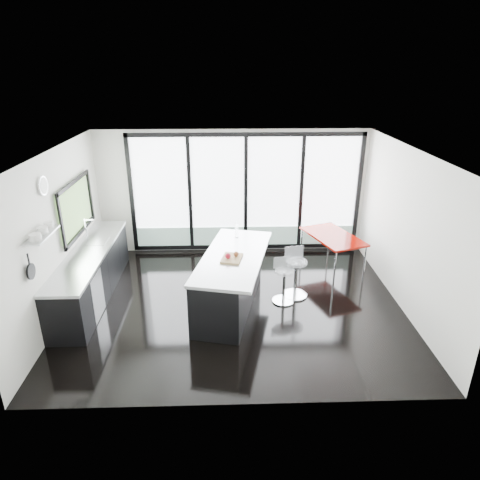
{
  "coord_description": "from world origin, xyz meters",
  "views": [
    {
      "loc": [
        -0.14,
        -6.8,
        4.11
      ],
      "look_at": [
        0.1,
        0.3,
        1.15
      ],
      "focal_mm": 32.0,
      "sensor_mm": 36.0,
      "label": 1
    }
  ],
  "objects_px": {
    "island": "(229,280)",
    "red_table": "(332,252)",
    "bar_stool_near": "(284,286)",
    "bar_stool_far": "(296,278)"
  },
  "relations": [
    {
      "from": "island",
      "to": "bar_stool_near",
      "type": "distance_m",
      "value": 1.02
    },
    {
      "from": "bar_stool_near",
      "to": "red_table",
      "type": "xyz_separation_m",
      "value": [
        1.19,
        1.35,
        0.05
      ]
    },
    {
      "from": "bar_stool_near",
      "to": "bar_stool_far",
      "type": "height_order",
      "value": "bar_stool_far"
    },
    {
      "from": "red_table",
      "to": "bar_stool_far",
      "type": "bearing_deg",
      "value": -129.6
    },
    {
      "from": "island",
      "to": "red_table",
      "type": "xyz_separation_m",
      "value": [
        2.19,
        1.42,
        -0.13
      ]
    },
    {
      "from": "island",
      "to": "bar_stool_far",
      "type": "relative_size",
      "value": 3.55
    },
    {
      "from": "island",
      "to": "red_table",
      "type": "distance_m",
      "value": 2.61
    },
    {
      "from": "bar_stool_far",
      "to": "red_table",
      "type": "height_order",
      "value": "red_table"
    },
    {
      "from": "island",
      "to": "bar_stool_near",
      "type": "height_order",
      "value": "island"
    },
    {
      "from": "island",
      "to": "red_table",
      "type": "bearing_deg",
      "value": 32.99
    }
  ]
}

